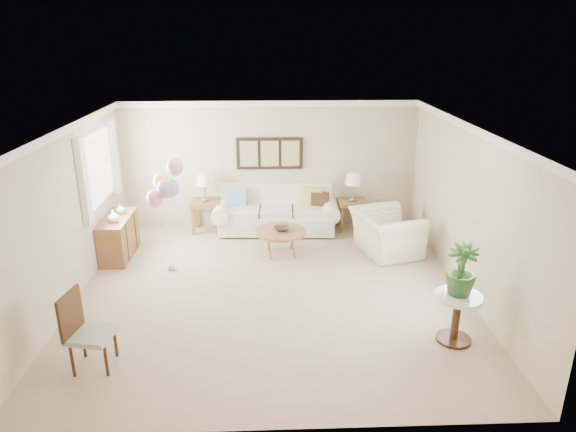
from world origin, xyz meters
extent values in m
plane|color=tan|center=(0.00, 0.00, 0.00)|extent=(6.00, 6.00, 0.00)
cube|color=beige|center=(0.00, 3.00, 1.30)|extent=(6.00, 0.04, 2.60)
cube|color=beige|center=(0.00, -3.00, 1.30)|extent=(6.00, 0.04, 2.60)
cube|color=beige|center=(-3.00, 0.00, 1.30)|extent=(0.04, 6.00, 2.60)
cube|color=beige|center=(3.00, 0.00, 1.30)|extent=(0.04, 6.00, 2.60)
cube|color=white|center=(0.00, 0.00, 2.59)|extent=(6.00, 6.00, 0.02)
cube|color=white|center=(0.00, 2.97, 2.54)|extent=(6.00, 0.06, 0.12)
cube|color=white|center=(-2.97, 0.00, 2.54)|extent=(0.06, 6.00, 0.12)
cube|color=white|center=(2.97, 0.00, 2.54)|extent=(0.06, 6.00, 0.12)
cube|color=white|center=(-2.98, 1.50, 1.65)|extent=(0.04, 1.40, 1.20)
cube|color=white|center=(-2.94, 0.65, 1.65)|extent=(0.10, 0.22, 1.40)
cube|color=white|center=(-2.94, 2.35, 1.65)|extent=(0.10, 0.22, 1.40)
cube|color=black|center=(0.00, 2.97, 1.55)|extent=(1.35, 0.04, 0.65)
cube|color=#8C8C59|center=(-0.42, 2.94, 1.55)|extent=(0.36, 0.02, 0.52)
cube|color=#8C8C59|center=(0.00, 2.94, 1.55)|extent=(0.36, 0.02, 0.52)
cube|color=#8C8C59|center=(0.42, 2.94, 1.55)|extent=(0.36, 0.02, 0.52)
cube|color=#F4EDC3|center=(0.12, 2.60, 0.23)|extent=(2.35, 1.05, 0.38)
cube|color=#F4EDC3|center=(0.12, 2.95, 0.65)|extent=(2.31, 0.34, 0.58)
cylinder|color=#F4EDC3|center=(-0.98, 2.60, 0.47)|extent=(0.38, 0.96, 0.34)
cylinder|color=#F4EDC3|center=(1.22, 2.60, 0.47)|extent=(0.38, 0.96, 0.34)
cube|color=silver|center=(-0.54, 2.55, 0.46)|extent=(0.66, 0.78, 0.13)
cube|color=silver|center=(0.12, 2.55, 0.46)|extent=(0.66, 0.78, 0.13)
cube|color=silver|center=(0.78, 2.55, 0.46)|extent=(0.66, 0.78, 0.13)
cube|color=#7A9DCF|center=(-0.70, 2.73, 0.69)|extent=(0.40, 0.13, 0.40)
cube|color=gold|center=(0.85, 2.73, 0.69)|extent=(0.40, 0.13, 0.40)
cube|color=#352315|center=(1.01, 2.66, 0.63)|extent=(0.36, 0.10, 0.36)
cube|color=#F4EDC3|center=(0.12, 2.60, 0.02)|extent=(2.10, 0.84, 0.04)
cube|color=#905F3E|center=(-1.32, 2.69, 0.61)|extent=(0.60, 0.54, 0.09)
cube|color=#905F3E|center=(-1.56, 2.47, 0.28)|extent=(0.05, 0.05, 0.56)
cube|color=#905F3E|center=(-1.08, 2.47, 0.28)|extent=(0.05, 0.05, 0.56)
cube|color=#905F3E|center=(-1.56, 2.90, 0.28)|extent=(0.05, 0.05, 0.56)
cube|color=#905F3E|center=(-1.08, 2.90, 0.28)|extent=(0.05, 0.05, 0.56)
cube|color=#905F3E|center=(1.67, 2.66, 0.58)|extent=(0.57, 0.52, 0.08)
cube|color=#905F3E|center=(1.45, 2.45, 0.27)|extent=(0.05, 0.05, 0.54)
cube|color=#905F3E|center=(1.90, 2.45, 0.27)|extent=(0.05, 0.05, 0.54)
cube|color=#905F3E|center=(1.45, 2.87, 0.27)|extent=(0.05, 0.05, 0.54)
cube|color=#905F3E|center=(1.90, 2.87, 0.27)|extent=(0.05, 0.05, 0.54)
cylinder|color=gray|center=(-1.32, 2.69, 0.68)|extent=(0.13, 0.13, 0.06)
cylinder|color=gray|center=(-1.32, 2.69, 0.85)|extent=(0.04, 0.04, 0.28)
cone|color=silver|center=(-1.32, 2.69, 1.10)|extent=(0.32, 0.32, 0.22)
cylinder|color=gray|center=(1.67, 2.66, 0.65)|extent=(0.14, 0.14, 0.06)
cylinder|color=gray|center=(1.67, 2.66, 0.82)|extent=(0.04, 0.04, 0.29)
cone|color=silver|center=(1.67, 2.66, 1.09)|extent=(0.33, 0.33, 0.23)
cylinder|color=#95603C|center=(0.18, 1.45, 0.44)|extent=(0.92, 0.92, 0.05)
cylinder|color=#95603C|center=(0.40, 1.66, 0.21)|extent=(0.04, 0.04, 0.41)
cylinder|color=#95603C|center=(-0.03, 1.66, 0.21)|extent=(0.04, 0.04, 0.41)
cylinder|color=#95603C|center=(-0.03, 1.23, 0.21)|extent=(0.04, 0.04, 0.41)
cylinder|color=#95603C|center=(0.40, 1.23, 0.21)|extent=(0.04, 0.04, 0.41)
imported|color=#312621|center=(0.20, 1.44, 0.50)|extent=(0.32, 0.32, 0.07)
imported|color=#F4EDC3|center=(2.12, 1.45, 0.39)|extent=(1.32, 1.43, 0.78)
cylinder|color=silver|center=(2.40, -1.46, 0.65)|extent=(0.62, 0.62, 0.04)
cylinder|color=#391F0E|center=(2.40, -1.46, 0.32)|extent=(0.10, 0.10, 0.62)
cylinder|color=#391F0E|center=(2.40, -1.46, 0.01)|extent=(0.46, 0.46, 0.01)
imported|color=#214420|center=(2.40, -1.42, 1.02)|extent=(0.52, 0.52, 0.70)
cube|color=#97A48F|center=(-2.18, -1.83, 0.44)|extent=(0.57, 0.57, 0.07)
cylinder|color=#391F0E|center=(-2.38, -2.03, 0.20)|extent=(0.04, 0.04, 0.41)
cylinder|color=#391F0E|center=(-1.98, -2.03, 0.20)|extent=(0.04, 0.04, 0.41)
cylinder|color=#391F0E|center=(-2.38, -1.63, 0.20)|extent=(0.04, 0.04, 0.41)
cylinder|color=#391F0E|center=(-1.98, -1.63, 0.20)|extent=(0.04, 0.04, 0.41)
cube|color=#391F0E|center=(-2.40, -1.83, 0.74)|extent=(0.12, 0.47, 0.54)
cube|color=#905F3E|center=(-2.76, 1.50, 0.37)|extent=(0.45, 1.20, 0.74)
cube|color=#391F0E|center=(-2.75, 1.20, 0.37)|extent=(0.46, 0.02, 0.70)
cube|color=#391F0E|center=(-2.75, 1.80, 0.37)|extent=(0.46, 0.02, 0.70)
imported|color=silver|center=(-2.74, 1.28, 0.85)|extent=(0.27, 0.27, 0.21)
imported|color=beige|center=(-2.74, 1.71, 0.83)|extent=(0.20, 0.20, 0.18)
cube|color=gray|center=(-1.73, 0.84, 0.04)|extent=(0.10, 0.10, 0.08)
ellipsoid|color=#FC9AC1|center=(-1.88, 0.80, 1.32)|extent=(0.27, 0.27, 0.31)
cylinder|color=silver|center=(-1.81, 0.82, 0.62)|extent=(0.01, 0.01, 1.09)
ellipsoid|color=#AE9AD5|center=(-1.61, 0.76, 1.50)|extent=(0.27, 0.27, 0.31)
cylinder|color=silver|center=(-1.67, 0.80, 0.71)|extent=(0.01, 0.01, 1.26)
ellipsoid|color=#FFC257|center=(-1.80, 0.98, 1.55)|extent=(0.27, 0.27, 0.31)
cylinder|color=silver|center=(-1.76, 0.91, 0.73)|extent=(0.01, 0.01, 1.31)
ellipsoid|color=#FC9AC1|center=(-1.55, 0.91, 1.82)|extent=(0.27, 0.27, 0.31)
cylinder|color=silver|center=(-1.64, 0.88, 0.87)|extent=(0.01, 0.01, 1.58)
ellipsoid|color=#AE9AD5|center=(-1.69, 0.72, 1.50)|extent=(0.27, 0.27, 0.31)
cylinder|color=silver|center=(-1.71, 0.78, 0.71)|extent=(0.01, 0.01, 1.27)
camera|label=1|loc=(-0.03, -7.23, 3.87)|focal=32.00mm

